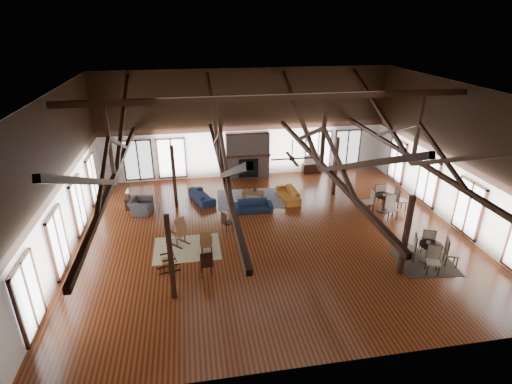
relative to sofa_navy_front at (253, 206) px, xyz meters
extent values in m
plane|color=brown|center=(0.41, -2.30, -0.26)|extent=(16.00, 16.00, 0.00)
cube|color=black|center=(0.41, -2.30, 5.74)|extent=(16.00, 14.00, 0.02)
cube|color=white|center=(0.41, 4.70, 2.74)|extent=(16.00, 0.02, 6.00)
cube|color=white|center=(0.41, -9.30, 2.74)|extent=(16.00, 0.02, 6.00)
cube|color=white|center=(-7.59, -2.30, 2.74)|extent=(0.02, 14.00, 6.00)
cube|color=white|center=(8.41, -2.30, 2.74)|extent=(0.02, 14.00, 6.00)
cube|color=black|center=(0.41, -2.30, 5.49)|extent=(15.60, 0.18, 0.22)
cube|color=black|center=(-5.59, -2.30, 2.79)|extent=(0.16, 13.70, 0.18)
cube|color=black|center=(-5.59, -2.30, 4.14)|extent=(0.14, 0.14, 2.70)
cube|color=black|center=(-5.59, 1.20, 4.01)|extent=(0.15, 7.07, 3.12)
cube|color=black|center=(-5.59, -5.80, 4.01)|extent=(0.15, 7.07, 3.12)
cube|color=black|center=(-1.59, -2.30, 2.79)|extent=(0.16, 13.70, 0.18)
cube|color=black|center=(-1.59, -2.30, 4.14)|extent=(0.14, 0.14, 2.70)
cube|color=black|center=(-1.59, 1.20, 4.01)|extent=(0.15, 7.07, 3.12)
cube|color=black|center=(-1.59, -5.80, 4.01)|extent=(0.15, 7.07, 3.12)
cube|color=black|center=(2.41, -2.30, 2.79)|extent=(0.16, 13.70, 0.18)
cube|color=black|center=(2.41, -2.30, 4.14)|extent=(0.14, 0.14, 2.70)
cube|color=black|center=(2.41, 1.20, 4.01)|extent=(0.15, 7.07, 3.12)
cube|color=black|center=(2.41, -5.80, 4.01)|extent=(0.15, 7.07, 3.12)
cube|color=black|center=(6.41, -2.30, 2.79)|extent=(0.16, 13.70, 0.18)
cube|color=black|center=(6.41, -2.30, 4.14)|extent=(0.14, 0.14, 2.70)
cube|color=black|center=(6.41, 1.20, 4.01)|extent=(0.15, 7.07, 3.12)
cube|color=black|center=(6.41, -5.80, 4.01)|extent=(0.15, 7.07, 3.12)
cube|color=black|center=(-3.59, -5.80, 1.26)|extent=(0.16, 0.16, 3.05)
cube|color=black|center=(4.41, -5.80, 1.26)|extent=(0.16, 0.16, 3.05)
cube|color=black|center=(-3.59, 1.20, 1.26)|extent=(0.16, 0.16, 3.05)
cube|color=black|center=(4.41, 1.20, 1.26)|extent=(0.16, 0.16, 3.05)
cube|color=#756159|center=(0.41, 4.38, 1.04)|extent=(2.40, 0.62, 2.60)
cube|color=black|center=(0.41, 4.06, 0.39)|extent=(1.10, 0.06, 1.10)
cube|color=#34180F|center=(0.41, 4.10, 1.09)|extent=(2.50, 0.20, 0.12)
cylinder|color=black|center=(0.91, -3.30, 3.79)|extent=(0.04, 0.04, 0.70)
cylinder|color=black|center=(0.91, -3.30, 3.44)|extent=(0.20, 0.20, 0.10)
cube|color=black|center=(1.36, -3.30, 3.44)|extent=(0.70, 0.12, 0.02)
cube|color=black|center=(0.91, -2.85, 3.44)|extent=(0.12, 0.70, 0.02)
cube|color=black|center=(0.46, -3.30, 3.44)|extent=(0.70, 0.12, 0.02)
cube|color=black|center=(0.91, -3.75, 3.44)|extent=(0.12, 0.70, 0.02)
imported|color=#142037|center=(0.00, 0.00, 0.00)|extent=(1.84, 0.78, 0.53)
imported|color=#16233E|center=(-2.34, 1.58, 0.01)|extent=(2.02, 1.33, 0.55)
imported|color=#A76420|center=(1.96, 1.02, 0.01)|extent=(1.95, 0.87, 0.56)
cube|color=brown|center=(0.22, 1.28, 0.12)|extent=(1.22, 0.91, 0.06)
cube|color=brown|center=(-0.24, 1.10, -0.08)|extent=(0.06, 0.06, 0.36)
cube|color=brown|center=(-0.24, 1.46, -0.08)|extent=(0.06, 0.06, 0.36)
cube|color=brown|center=(0.67, 1.10, -0.08)|extent=(0.06, 0.06, 0.36)
cube|color=brown|center=(0.67, 1.46, -0.08)|extent=(0.06, 0.06, 0.36)
imported|color=#B2B2B2|center=(0.31, 1.36, 0.25)|extent=(0.22, 0.22, 0.19)
imported|color=#2F2F31|center=(-5.21, 0.74, 0.08)|extent=(1.22, 1.12, 0.68)
cube|color=black|center=(-5.76, 1.24, 0.02)|extent=(0.43, 0.43, 0.58)
cylinder|color=black|center=(-5.76, 1.24, 0.49)|extent=(0.08, 0.08, 0.35)
cone|color=beige|center=(-5.76, 1.24, 0.72)|extent=(0.31, 0.31, 0.25)
cube|color=brown|center=(-3.51, -2.38, 0.20)|extent=(0.73, 0.73, 0.06)
cube|color=brown|center=(-3.34, -2.56, 0.56)|extent=(0.52, 0.52, 0.77)
cube|color=black|center=(-3.67, -2.54, -0.24)|extent=(0.70, 0.71, 0.06)
cube|color=black|center=(-3.35, -2.23, -0.24)|extent=(0.70, 0.71, 0.06)
cube|color=brown|center=(-2.38, -3.25, 0.12)|extent=(0.46, 0.45, 0.05)
cube|color=brown|center=(-2.40, -3.45, 0.42)|extent=(0.45, 0.20, 0.63)
cube|color=black|center=(-2.57, -3.24, -0.24)|extent=(0.10, 0.78, 0.05)
cube|color=black|center=(-2.20, -3.26, -0.24)|extent=(0.10, 0.78, 0.05)
cube|color=brown|center=(-3.82, -4.19, 0.13)|extent=(0.51, 0.53, 0.05)
cube|color=brown|center=(-3.62, -4.14, 0.43)|extent=(0.26, 0.47, 0.64)
cube|color=black|center=(-3.78, -4.37, -0.24)|extent=(0.78, 0.22, 0.05)
cube|color=black|center=(-3.86, -4.01, -0.24)|extent=(0.78, 0.22, 0.05)
cube|color=black|center=(-1.39, -1.76, 0.17)|extent=(0.55, 0.55, 0.05)
cube|color=black|center=(-1.56, -1.85, 0.43)|extent=(0.22, 0.38, 0.53)
cylinder|color=black|center=(-1.39, -1.76, -0.05)|extent=(0.03, 0.03, 0.44)
cube|color=black|center=(-2.47, -4.74, 0.20)|extent=(0.48, 0.48, 0.05)
cube|color=black|center=(-2.45, -4.93, 0.48)|extent=(0.44, 0.09, 0.57)
cylinder|color=black|center=(-2.47, -4.74, -0.03)|extent=(0.04, 0.04, 0.47)
cylinder|color=black|center=(5.81, -5.32, 0.47)|extent=(0.86, 0.86, 0.04)
cylinder|color=black|center=(5.81, -5.32, 0.11)|extent=(0.10, 0.10, 0.71)
cylinder|color=black|center=(5.81, -5.32, -0.24)|extent=(0.52, 0.52, 0.04)
cylinder|color=black|center=(6.09, -1.02, 0.52)|extent=(0.92, 0.92, 0.04)
cylinder|color=black|center=(6.09, -1.02, 0.14)|extent=(0.10, 0.10, 0.77)
cylinder|color=black|center=(6.09, -1.02, -0.24)|extent=(0.55, 0.55, 0.04)
imported|color=#B2B2B2|center=(5.72, -5.26, 0.54)|extent=(0.14, 0.14, 0.11)
imported|color=#B2B2B2|center=(6.01, -1.08, 0.59)|extent=(0.13, 0.13, 0.10)
cube|color=black|center=(4.24, 4.45, 0.01)|extent=(1.09, 0.41, 0.54)
imported|color=#B2B2B2|center=(4.24, 4.45, 0.57)|extent=(1.01, 0.16, 0.58)
cube|color=tan|center=(-3.15, -2.83, -0.26)|extent=(2.61, 2.06, 0.01)
cube|color=#191F47|center=(0.07, 1.40, -0.26)|extent=(3.44, 2.68, 0.01)
cube|color=black|center=(5.66, -5.37, -0.26)|extent=(2.30, 2.13, 0.01)
camera|label=1|loc=(-2.74, -16.74, 8.25)|focal=28.00mm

